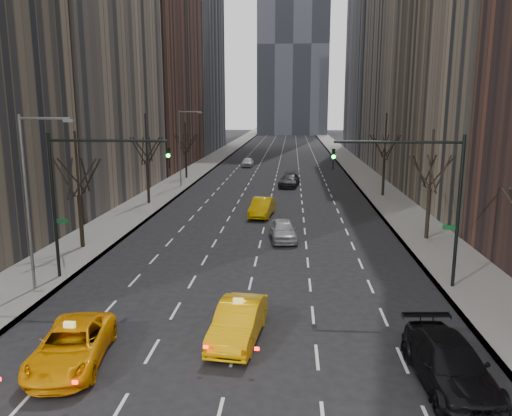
% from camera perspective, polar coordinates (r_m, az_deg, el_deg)
% --- Properties ---
extents(ground, '(400.00, 400.00, 0.00)m').
position_cam_1_polar(ground, '(16.96, -4.28, -22.61)').
color(ground, black).
rests_on(ground, ground).
extents(sidewalk_left, '(4.50, 320.00, 0.15)m').
position_cam_1_polar(sidewalk_left, '(85.64, -5.61, 5.10)').
color(sidewalk_left, slate).
rests_on(sidewalk_left, ground).
extents(sidewalk_right, '(4.50, 320.00, 0.15)m').
position_cam_1_polar(sidewalk_right, '(85.01, 10.96, 4.89)').
color(sidewalk_right, slate).
rests_on(sidewalk_right, ground).
extents(bld_left_far, '(14.00, 28.00, 44.00)m').
position_cam_1_polar(bld_left_far, '(84.26, -13.00, 19.72)').
color(bld_left_far, brown).
rests_on(bld_left_far, ground).
extents(bld_left_deep, '(14.00, 30.00, 60.00)m').
position_cam_1_polar(bld_left_deep, '(114.27, -8.49, 21.68)').
color(bld_left_deep, slate).
rests_on(bld_left_deep, ground).
extents(bld_right_deep, '(14.00, 30.00, 58.00)m').
position_cam_1_polar(bld_right_deep, '(112.30, 15.01, 21.10)').
color(bld_right_deep, slate).
rests_on(bld_right_deep, ground).
extents(tree_lw_b, '(3.36, 3.50, 7.82)m').
position_cam_1_polar(tree_lw_b, '(35.37, -19.56, 1.40)').
color(tree_lw_b, black).
rests_on(tree_lw_b, ground).
extents(tree_lw_c, '(3.36, 3.50, 8.74)m').
position_cam_1_polar(tree_lw_c, '(50.24, -12.32, 4.96)').
color(tree_lw_c, black).
rests_on(tree_lw_c, ground).
extents(tree_lw_d, '(3.36, 3.50, 7.36)m').
position_cam_1_polar(tree_lw_d, '(67.66, -8.02, 6.32)').
color(tree_lw_d, black).
rests_on(tree_lw_d, ground).
extents(tree_rw_b, '(3.36, 3.50, 7.82)m').
position_cam_1_polar(tree_rw_b, '(37.65, 19.22, 2.00)').
color(tree_rw_b, black).
rests_on(tree_rw_b, ground).
extents(tree_rw_c, '(3.36, 3.50, 8.74)m').
position_cam_1_polar(tree_rw_c, '(55.05, 14.46, 5.41)').
color(tree_rw_c, black).
rests_on(tree_rw_c, ground).
extents(traffic_mast_left, '(6.69, 0.39, 8.00)m').
position_cam_1_polar(traffic_mast_left, '(28.52, -19.24, 2.75)').
color(traffic_mast_left, black).
rests_on(traffic_mast_left, ground).
extents(traffic_mast_right, '(6.69, 0.39, 8.00)m').
position_cam_1_polar(traffic_mast_right, '(27.10, 18.93, 2.34)').
color(traffic_mast_right, black).
rests_on(traffic_mast_right, ground).
extents(streetlight_near, '(2.83, 0.22, 9.00)m').
position_cam_1_polar(streetlight_near, '(27.48, -24.20, 2.34)').
color(streetlight_near, slate).
rests_on(streetlight_near, ground).
extents(streetlight_far, '(2.83, 0.22, 9.00)m').
position_cam_1_polar(streetlight_far, '(60.43, -8.38, 7.67)').
color(streetlight_far, slate).
rests_on(streetlight_far, ground).
extents(taxi_suv, '(3.10, 5.53, 1.46)m').
position_cam_1_polar(taxi_suv, '(20.55, -20.33, -14.55)').
color(taxi_suv, '#FFA405').
rests_on(taxi_suv, ground).
extents(taxi_sedan, '(2.24, 5.00, 1.60)m').
position_cam_1_polar(taxi_sedan, '(21.12, -2.03, -12.86)').
color(taxi_sedan, '#FDAE05').
rests_on(taxi_sedan, ground).
extents(silver_sedan_ahead, '(2.28, 4.57, 1.50)m').
position_cam_1_polar(silver_sedan_ahead, '(36.24, 3.11, -2.52)').
color(silver_sedan_ahead, '#B0B1B8').
rests_on(silver_sedan_ahead, ground).
extents(parked_suv_black, '(2.61, 5.65, 1.60)m').
position_cam_1_polar(parked_suv_black, '(19.21, 21.25, -16.28)').
color(parked_suv_black, black).
rests_on(parked_suv_black, ground).
extents(far_taxi, '(2.24, 5.04, 1.61)m').
position_cam_1_polar(far_taxi, '(44.05, 0.70, 0.08)').
color(far_taxi, '#F5B805').
rests_on(far_taxi, ground).
extents(far_suv_grey, '(2.82, 5.57, 1.55)m').
position_cam_1_polar(far_suv_grey, '(60.78, 3.83, 3.19)').
color(far_suv_grey, '#29292E').
rests_on(far_suv_grey, ground).
extents(far_car_white, '(1.75, 4.27, 1.45)m').
position_cam_1_polar(far_car_white, '(81.20, -0.96, 5.26)').
color(far_car_white, silver).
rests_on(far_car_white, ground).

